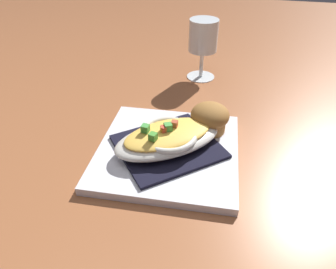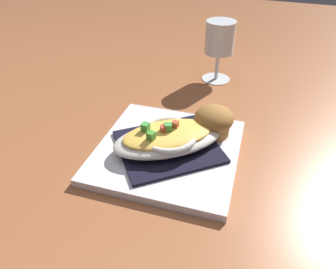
{
  "view_description": "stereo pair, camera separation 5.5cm",
  "coord_description": "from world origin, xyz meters",
  "px_view_note": "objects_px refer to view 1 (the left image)",
  "views": [
    {
      "loc": [
        0.1,
        -0.44,
        0.37
      ],
      "look_at": [
        0.0,
        0.0,
        0.05
      ],
      "focal_mm": 33.13,
      "sensor_mm": 36.0,
      "label": 1
    },
    {
      "loc": [
        0.15,
        -0.42,
        0.37
      ],
      "look_at": [
        0.0,
        0.0,
        0.05
      ],
      "focal_mm": 33.13,
      "sensor_mm": 36.0,
      "label": 2
    }
  ],
  "objects_px": {
    "gratin_dish": "(168,137)",
    "stemmed_glass": "(203,39)",
    "square_plate": "(168,151)",
    "muffin": "(210,118)"
  },
  "relations": [
    {
      "from": "gratin_dish",
      "to": "stemmed_glass",
      "type": "distance_m",
      "value": 0.35
    },
    {
      "from": "muffin",
      "to": "stemmed_glass",
      "type": "relative_size",
      "value": 0.49
    },
    {
      "from": "square_plate",
      "to": "stemmed_glass",
      "type": "xyz_separation_m",
      "value": [
        0.01,
        0.34,
        0.1
      ]
    },
    {
      "from": "muffin",
      "to": "square_plate",
      "type": "bearing_deg",
      "value": -131.91
    },
    {
      "from": "gratin_dish",
      "to": "muffin",
      "type": "distance_m",
      "value": 0.1
    },
    {
      "from": "square_plate",
      "to": "gratin_dish",
      "type": "relative_size",
      "value": 1.16
    },
    {
      "from": "gratin_dish",
      "to": "muffin",
      "type": "xyz_separation_m",
      "value": [
        0.07,
        0.07,
        0.0
      ]
    },
    {
      "from": "gratin_dish",
      "to": "stemmed_glass",
      "type": "bearing_deg",
      "value": 87.67
    },
    {
      "from": "square_plate",
      "to": "gratin_dish",
      "type": "bearing_deg",
      "value": -144.57
    },
    {
      "from": "muffin",
      "to": "gratin_dish",
      "type": "bearing_deg",
      "value": -131.93
    }
  ]
}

